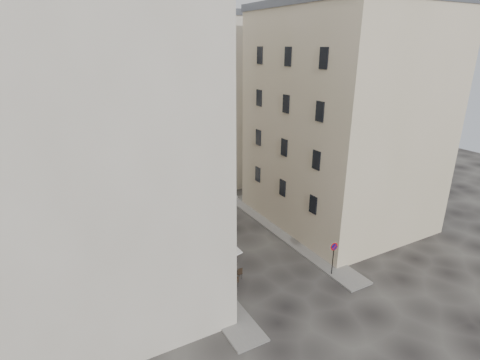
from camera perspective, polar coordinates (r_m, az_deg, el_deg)
ground at (r=28.60m, az=2.78°, el=-12.53°), size 90.00×90.00×0.00m
sidewalk_left at (r=30.01m, az=-8.81°, el=-10.93°), size 2.00×22.00×0.12m
sidewalk_right at (r=32.91m, az=6.79°, el=-7.88°), size 2.00×18.00×0.12m
building_left at (r=24.11m, az=-22.81°, el=6.34°), size 12.20×16.20×20.60m
building_right at (r=33.97m, az=15.33°, el=9.01°), size 12.20×14.20×18.60m
building_back at (r=41.63m, az=-12.26°, el=11.16°), size 18.20×10.20×18.60m
cafe_storefront at (r=26.72m, az=-6.36°, el=-10.45°), size 1.74×7.30×3.50m
stone_steps at (r=38.45m, az=-7.04°, el=-3.09°), size 9.00×3.15×0.80m
bollard_near at (r=26.26m, az=-2.28°, el=-14.42°), size 0.12×0.12×0.98m
bollard_mid at (r=28.95m, az=-5.45°, el=-10.94°), size 0.12×0.12×0.98m
bollard_far at (r=31.80m, az=-8.00°, el=-8.05°), size 0.12×0.12×0.98m
no_parking_sign at (r=27.05m, az=14.08°, el=-10.67°), size 0.59×0.11×2.59m
bistro_table_a at (r=25.83m, az=-1.56°, el=-15.39°), size 1.13×0.53×0.79m
bistro_table_b at (r=26.54m, az=-1.05°, el=-14.21°), size 1.23×0.58×0.86m
bistro_table_c at (r=28.70m, az=-5.03°, el=-11.27°), size 1.40×0.66×0.99m
bistro_table_d at (r=29.31m, az=-5.83°, el=-10.78°), size 1.17×0.55×0.82m
bistro_table_e at (r=30.63m, az=-6.87°, el=-9.38°), size 1.16×0.55×0.82m
pedestrian at (r=28.42m, az=-3.02°, el=-10.56°), size 0.79×0.65×1.86m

